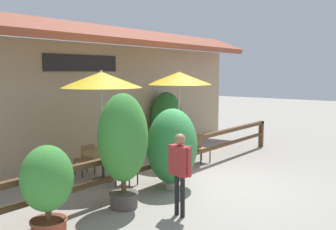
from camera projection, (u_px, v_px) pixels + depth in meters
ground_plane at (211, 184)px, 9.24m from camera, size 60.00×60.00×0.00m
building_facade at (99, 91)px, 11.54m from camera, size 14.28×1.49×4.23m
patio_railing at (177, 151)px, 9.82m from camera, size 10.40×0.14×0.95m
patio_umbrella_near at (101, 80)px, 9.24m from camera, size 2.04×2.04×2.79m
dining_table_near at (103, 157)px, 9.47m from camera, size 1.01×1.01×0.76m
chair_near_streetside at (124, 167)px, 9.06m from camera, size 0.50×0.50×0.84m
chair_near_wallside at (86, 158)px, 9.96m from camera, size 0.47×0.47×0.84m
patio_umbrella_middle at (179, 78)px, 11.55m from camera, size 2.04×2.04×2.79m
dining_table_middle at (179, 140)px, 11.77m from camera, size 1.01×1.01×0.76m
chair_middle_streetside at (200, 147)px, 11.39m from camera, size 0.51×0.51×0.84m
chair_middle_wallside at (160, 142)px, 12.21m from camera, size 0.50×0.50×0.84m
potted_plant_corner_fern at (47, 184)px, 6.22m from camera, size 0.90×0.81×1.55m
potted_plant_small_flowering at (123, 141)px, 7.47m from camera, size 1.06×0.95×2.33m
potted_plant_tall_tropical at (172, 147)px, 8.79m from camera, size 1.27×1.14×1.90m
potted_plant_entrance_palm at (167, 119)px, 13.38m from camera, size 1.21×1.09×2.05m
pedestrian at (180, 164)px, 7.05m from camera, size 0.27×0.56×1.60m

